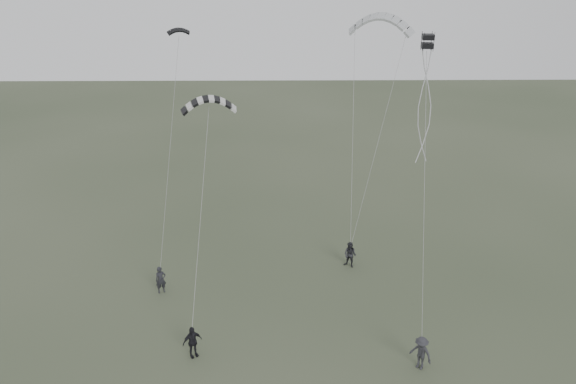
{
  "coord_description": "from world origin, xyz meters",
  "views": [
    {
      "loc": [
        1.15,
        -26.33,
        20.34
      ],
      "look_at": [
        1.54,
        5.23,
        6.81
      ],
      "focal_mm": 35.0,
      "sensor_mm": 36.0,
      "label": 1
    }
  ],
  "objects_px": {
    "flyer_right": "(350,255)",
    "kite_box": "(428,41)",
    "kite_striped": "(209,99)",
    "kite_dark_small": "(178,30)",
    "flyer_far": "(421,353)",
    "flyer_center": "(192,342)",
    "kite_pale_large": "(381,16)",
    "flyer_left": "(161,280)"
  },
  "relations": [
    {
      "from": "flyer_far",
      "to": "kite_striped",
      "type": "xyz_separation_m",
      "value": [
        -11.54,
        8.87,
        11.43
      ]
    },
    {
      "from": "kite_pale_large",
      "to": "kite_box",
      "type": "distance_m",
      "value": 10.14
    },
    {
      "from": "flyer_right",
      "to": "flyer_center",
      "type": "height_order",
      "value": "flyer_center"
    },
    {
      "from": "flyer_left",
      "to": "kite_dark_small",
      "type": "bearing_deg",
      "value": 53.32
    },
    {
      "from": "flyer_center",
      "to": "flyer_far",
      "type": "xyz_separation_m",
      "value": [
        12.14,
        -1.1,
        0.03
      ]
    },
    {
      "from": "kite_dark_small",
      "to": "kite_pale_large",
      "type": "relative_size",
      "value": 0.31
    },
    {
      "from": "flyer_far",
      "to": "kite_striped",
      "type": "relative_size",
      "value": 0.6
    },
    {
      "from": "kite_pale_large",
      "to": "kite_striped",
      "type": "height_order",
      "value": "kite_pale_large"
    },
    {
      "from": "kite_pale_large",
      "to": "kite_box",
      "type": "height_order",
      "value": "kite_pale_large"
    },
    {
      "from": "kite_striped",
      "to": "kite_box",
      "type": "xyz_separation_m",
      "value": [
        11.93,
        -2.65,
        3.66
      ]
    },
    {
      "from": "flyer_left",
      "to": "kite_box",
      "type": "height_order",
      "value": "kite_box"
    },
    {
      "from": "flyer_left",
      "to": "kite_pale_large",
      "type": "relative_size",
      "value": 0.41
    },
    {
      "from": "flyer_right",
      "to": "kite_dark_small",
      "type": "relative_size",
      "value": 1.36
    },
    {
      "from": "flyer_center",
      "to": "flyer_far",
      "type": "height_order",
      "value": "flyer_far"
    },
    {
      "from": "flyer_center",
      "to": "flyer_right",
      "type": "bearing_deg",
      "value": 12.48
    },
    {
      "from": "flyer_far",
      "to": "kite_box",
      "type": "height_order",
      "value": "kite_box"
    },
    {
      "from": "kite_pale_large",
      "to": "kite_striped",
      "type": "distance_m",
      "value": 13.97
    },
    {
      "from": "kite_dark_small",
      "to": "kite_box",
      "type": "distance_m",
      "value": 15.7
    },
    {
      "from": "kite_dark_small",
      "to": "flyer_far",
      "type": "bearing_deg",
      "value": -61.65
    },
    {
      "from": "flyer_center",
      "to": "kite_dark_small",
      "type": "xyz_separation_m",
      "value": [
        -1.61,
        11.96,
        14.87
      ]
    },
    {
      "from": "flyer_left",
      "to": "kite_striped",
      "type": "bearing_deg",
      "value": -1.01
    },
    {
      "from": "flyer_left",
      "to": "flyer_center",
      "type": "relative_size",
      "value": 0.98
    },
    {
      "from": "flyer_center",
      "to": "kite_dark_small",
      "type": "height_order",
      "value": "kite_dark_small"
    },
    {
      "from": "flyer_left",
      "to": "kite_striped",
      "type": "relative_size",
      "value": 0.57
    },
    {
      "from": "flyer_center",
      "to": "kite_dark_small",
      "type": "relative_size",
      "value": 1.37
    },
    {
      "from": "kite_pale_large",
      "to": "flyer_right",
      "type": "bearing_deg",
      "value": -89.79
    },
    {
      "from": "kite_striped",
      "to": "kite_dark_small",
      "type": "bearing_deg",
      "value": 106.25
    },
    {
      "from": "flyer_right",
      "to": "kite_box",
      "type": "distance_m",
      "value": 15.98
    },
    {
      "from": "flyer_left",
      "to": "flyer_right",
      "type": "relative_size",
      "value": 0.98
    },
    {
      "from": "flyer_far",
      "to": "kite_pale_large",
      "type": "relative_size",
      "value": 0.43
    },
    {
      "from": "flyer_center",
      "to": "kite_pale_large",
      "type": "xyz_separation_m",
      "value": [
        11.76,
        15.22,
        15.33
      ]
    },
    {
      "from": "kite_dark_small",
      "to": "flyer_center",
      "type": "bearing_deg",
      "value": -100.46
    },
    {
      "from": "kite_pale_large",
      "to": "kite_box",
      "type": "bearing_deg",
      "value": -65.38
    },
    {
      "from": "flyer_center",
      "to": "flyer_left",
      "type": "bearing_deg",
      "value": 83.21
    },
    {
      "from": "flyer_left",
      "to": "flyer_far",
      "type": "distance_m",
      "value": 16.8
    },
    {
      "from": "kite_dark_small",
      "to": "kite_pale_large",
      "type": "xyz_separation_m",
      "value": [
        13.37,
        3.26,
        0.47
      ]
    },
    {
      "from": "flyer_center",
      "to": "kite_striped",
      "type": "height_order",
      "value": "kite_striped"
    },
    {
      "from": "kite_striped",
      "to": "flyer_right",
      "type": "bearing_deg",
      "value": -1.37
    },
    {
      "from": "flyer_center",
      "to": "kite_striped",
      "type": "relative_size",
      "value": 0.58
    },
    {
      "from": "flyer_left",
      "to": "flyer_right",
      "type": "xyz_separation_m",
      "value": [
        12.56,
        3.07,
        0.02
      ]
    },
    {
      "from": "flyer_right",
      "to": "kite_box",
      "type": "bearing_deg",
      "value": -23.73
    },
    {
      "from": "flyer_left",
      "to": "kite_pale_large",
      "type": "distance_m",
      "value": 23.05
    }
  ]
}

